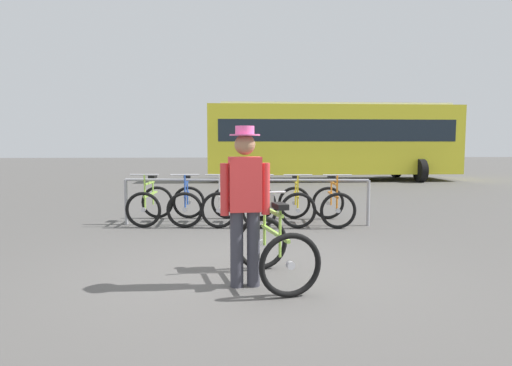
# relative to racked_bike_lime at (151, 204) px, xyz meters

# --- Properties ---
(ground_plane) EXTENTS (80.00, 80.00, 0.00)m
(ground_plane) POSITION_rel_racked_bike_lime_xyz_m (1.75, -3.46, -0.37)
(ground_plane) COLOR #514F4C
(bike_rack_rail) EXTENTS (4.59, 0.44, 0.88)m
(bike_rack_rail) POSITION_rel_racked_bike_lime_xyz_m (1.83, -0.33, 0.33)
(bike_rack_rail) COLOR #99999E
(bike_rack_rail) RESTS_ON ground
(racked_bike_lime) EXTENTS (0.75, 1.15, 0.97)m
(racked_bike_lime) POSITION_rel_racked_bike_lime_xyz_m (0.00, 0.00, 0.00)
(racked_bike_lime) COLOR black
(racked_bike_lime) RESTS_ON ground
(racked_bike_blue) EXTENTS (0.68, 1.12, 0.98)m
(racked_bike_blue) POSITION_rel_racked_bike_lime_xyz_m (0.70, -0.06, 0.00)
(racked_bike_blue) COLOR black
(racked_bike_blue) RESTS_ON ground
(racked_bike_white) EXTENTS (0.81, 1.18, 0.97)m
(racked_bike_white) POSITION_rel_racked_bike_lime_xyz_m (1.40, -0.12, -0.00)
(racked_bike_white) COLOR black
(racked_bike_white) RESTS_ON ground
(racked_bike_red) EXTENTS (0.75, 1.16, 0.98)m
(racked_bike_red) POSITION_rel_racked_bike_lime_xyz_m (2.09, -0.18, -0.00)
(racked_bike_red) COLOR black
(racked_bike_red) RESTS_ON ground
(racked_bike_yellow) EXTENTS (0.74, 1.16, 0.98)m
(racked_bike_yellow) POSITION_rel_racked_bike_lime_xyz_m (2.79, -0.23, -0.00)
(racked_bike_yellow) COLOR black
(racked_bike_yellow) RESTS_ON ground
(racked_bike_orange) EXTENTS (0.70, 1.12, 0.97)m
(racked_bike_orange) POSITION_rel_racked_bike_lime_xyz_m (3.49, -0.29, -0.00)
(racked_bike_orange) COLOR black
(racked_bike_orange) RESTS_ON ground
(featured_bicycle) EXTENTS (0.88, 1.25, 1.09)m
(featured_bicycle) POSITION_rel_racked_bike_lime_xyz_m (2.00, -3.65, 0.12)
(featured_bicycle) COLOR black
(featured_bicycle) RESTS_ON ground
(person_with_featured_bike) EXTENTS (0.53, 0.32, 1.72)m
(person_with_featured_bike) POSITION_rel_racked_bike_lime_xyz_m (1.70, -3.90, 0.58)
(person_with_featured_bike) COLOR #383842
(person_with_featured_bike) RESTS_ON ground
(bus_distant) EXTENTS (10.03, 3.48, 3.08)m
(bus_distant) POSITION_rel_racked_bike_lime_xyz_m (5.66, 9.47, 1.37)
(bus_distant) COLOR yellow
(bus_distant) RESTS_ON ground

